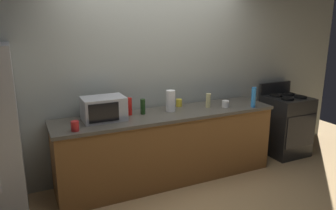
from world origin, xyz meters
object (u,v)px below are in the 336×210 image
object	(u,v)px
bottle_hot_sauce	(129,106)
mug_red	(75,126)
bottle_spray_cleaner	(254,97)
bottle_vinegar	(208,100)
paper_towel_roll	(171,101)
mug_yellow	(179,103)
microwave	(104,109)
stove_range	(285,125)
bottle_wine	(143,107)
mug_white	(225,104)

from	to	relation	value
bottle_hot_sauce	mug_red	bearing A→B (deg)	-155.41
bottle_spray_cleaner	bottle_vinegar	size ratio (longest dim) A/B	1.44
paper_towel_roll	bottle_vinegar	xyz separation A→B (m)	(0.53, -0.04, -0.04)
bottle_vinegar	mug_yellow	world-z (taller)	bottle_vinegar
mug_yellow	microwave	bearing A→B (deg)	-170.77
microwave	bottle_spray_cleaner	size ratio (longest dim) A/B	1.79
bottle_spray_cleaner	bottle_vinegar	bearing A→B (deg)	156.04
microwave	stove_range	bearing A→B (deg)	-0.98
bottle_wine	mug_white	world-z (taller)	bottle_wine
bottle_vinegar	stove_range	bearing A→B (deg)	-0.49
mug_white	mug_red	bearing A→B (deg)	-176.28
bottle_vinegar	mug_white	world-z (taller)	bottle_vinegar
paper_towel_roll	mug_red	bearing A→B (deg)	-168.14
mug_yellow	mug_red	size ratio (longest dim) A/B	0.92
bottle_hot_sauce	microwave	bearing A→B (deg)	-168.66
stove_range	bottle_hot_sauce	xyz separation A→B (m)	(-2.46, 0.11, 0.54)
stove_range	mug_yellow	size ratio (longest dim) A/B	11.01
bottle_spray_cleaner	bottle_hot_sauce	size ratio (longest dim) A/B	1.27
microwave	bottle_spray_cleaner	world-z (taller)	microwave
bottle_vinegar	bottle_wine	size ratio (longest dim) A/B	1.00
microwave	bottle_wine	bearing A→B (deg)	4.35
bottle_vinegar	mug_red	distance (m)	1.78
mug_white	mug_red	distance (m)	1.98
mug_red	bottle_wine	bearing A→B (deg)	18.72
mug_yellow	paper_towel_roll	bearing A→B (deg)	-140.63
bottle_wine	mug_yellow	distance (m)	0.59
paper_towel_roll	bottle_spray_cleaner	bearing A→B (deg)	-14.61
mug_white	mug_red	xyz separation A→B (m)	(-1.97, -0.13, 0.01)
bottle_vinegar	mug_white	size ratio (longest dim) A/B	2.00
stove_range	bottle_vinegar	xyz separation A→B (m)	(-1.41, 0.01, 0.53)
bottle_hot_sauce	mug_white	size ratio (longest dim) A/B	2.28
bottle_vinegar	mug_yellow	xyz separation A→B (m)	(-0.33, 0.21, -0.04)
bottle_hot_sauce	stove_range	bearing A→B (deg)	-2.67
paper_towel_roll	bottle_hot_sauce	xyz separation A→B (m)	(-0.52, 0.06, -0.03)
stove_range	paper_towel_roll	size ratio (longest dim) A/B	4.00
paper_towel_roll	bottle_wine	world-z (taller)	paper_towel_roll
paper_towel_roll	bottle_vinegar	size ratio (longest dim) A/B	1.45
stove_range	mug_red	bearing A→B (deg)	-176.25
bottle_spray_cleaner	bottle_vinegar	world-z (taller)	bottle_spray_cleaner
stove_range	bottle_spray_cleaner	size ratio (longest dim) A/B	4.02
bottle_spray_cleaner	bottle_wine	size ratio (longest dim) A/B	1.43
bottle_hot_sauce	mug_white	bearing A→B (deg)	-8.71
stove_range	microwave	bearing A→B (deg)	179.02
stove_range	microwave	size ratio (longest dim) A/B	2.25
bottle_wine	bottle_hot_sauce	bearing A→B (deg)	169.68
bottle_wine	mug_yellow	xyz separation A→B (m)	(0.57, 0.14, -0.04)
stove_range	microwave	world-z (taller)	microwave
bottle_hot_sauce	bottle_vinegar	size ratio (longest dim) A/B	1.14
bottle_hot_sauce	mug_white	distance (m)	1.28
bottle_vinegar	bottle_wine	xyz separation A→B (m)	(-0.90, 0.07, 0.00)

